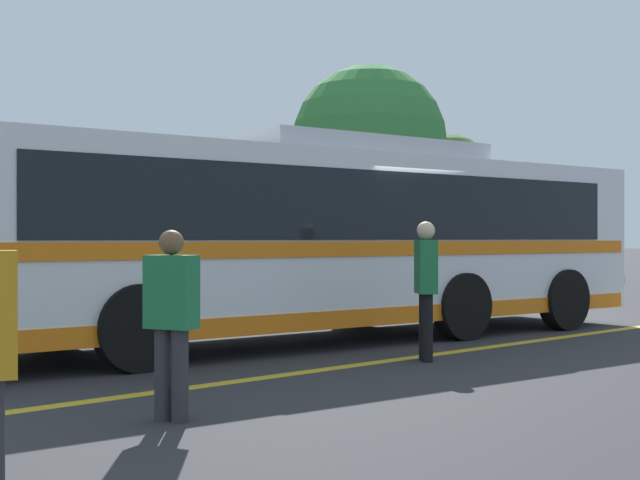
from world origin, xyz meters
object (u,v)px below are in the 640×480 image
pedestrian_0 (426,281)px  pedestrian_1 (171,313)px  transit_bus (321,236)px  tree_2 (369,143)px  tree_0 (450,176)px

pedestrian_0 → pedestrian_1: 4.40m
transit_bus → pedestrian_1: 5.99m
tree_2 → pedestrian_1: bearing=-140.4°
pedestrian_1 → tree_0: tree_0 is taller
transit_bus → tree_2: size_ratio=1.79×
transit_bus → tree_0: (15.42, 10.18, 2.13)m
tree_2 → pedestrian_0: bearing=-133.0°
pedestrian_1 → tree_0: size_ratio=0.31×
pedestrian_0 → tree_0: bearing=166.6°
pedestrian_1 → pedestrian_0: bearing=-100.1°
pedestrian_0 → pedestrian_1: (-4.30, -0.96, -0.09)m
pedestrian_1 → tree_0: bearing=-78.7°
tree_0 → tree_2: size_ratio=0.77×
transit_bus → tree_0: bearing=-51.2°
pedestrian_0 → tree_2: bearing=175.2°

